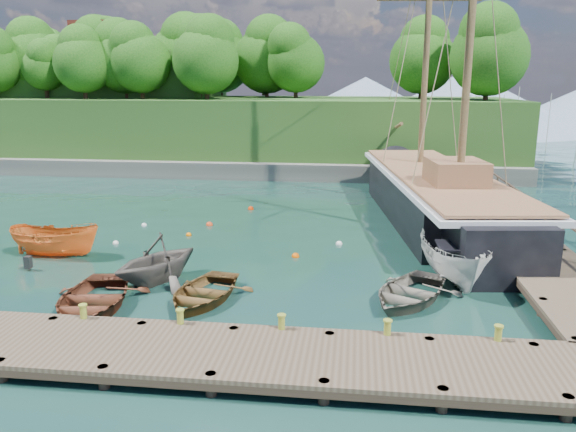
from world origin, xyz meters
name	(u,v)px	position (x,y,z in m)	size (l,w,h in m)	color
ground	(248,283)	(0.00, 0.00, 0.00)	(160.00, 160.00, 0.00)	#123426
dock_near	(274,357)	(2.00, -6.50, 0.43)	(20.00, 3.20, 1.10)	#493A2B
dock_east	(513,234)	(11.50, 7.00, 0.43)	(3.20, 24.00, 1.10)	#493A2B
bollard_0	(86,337)	(-4.00, -5.10, 0.00)	(0.26, 0.26, 0.45)	olive
bollard_1	(181,342)	(-1.00, -5.10, 0.00)	(0.26, 0.26, 0.45)	olive
bollard_2	(282,348)	(2.00, -5.10, 0.00)	(0.26, 0.26, 0.45)	olive
bollard_3	(386,354)	(5.00, -5.10, 0.00)	(0.26, 0.26, 0.45)	olive
bollard_4	(496,360)	(8.00, -5.10, 0.00)	(0.26, 0.26, 0.45)	olive
rowboat_0	(92,310)	(-4.74, -3.12, 0.00)	(3.32, 4.65, 0.96)	#562A19
rowboat_1	(158,281)	(-3.50, -0.20, 0.00)	(3.28, 3.80, 2.00)	#58514A
rowboat_2	(203,300)	(-1.24, -1.87, 0.00)	(2.86, 4.00, 0.83)	brown
rowboat_3	(408,300)	(5.96, -0.97, 0.00)	(3.01, 4.22, 0.87)	#655F54
motorboat_orange	(57,256)	(-9.06, 2.38, 0.00)	(1.56, 4.15, 1.60)	orange
cabin_boat_white	(452,281)	(7.81, 1.24, 0.00)	(1.91, 5.08, 1.96)	silver
schooner	(436,200)	(8.36, 10.99, 1.14)	(7.59, 27.91, 20.55)	black
mooring_buoy_0	(116,244)	(-7.25, 4.48, 0.00)	(0.28, 0.28, 0.28)	silver
mooring_buoy_1	(189,236)	(-4.22, 6.29, 0.00)	(0.28, 0.28, 0.28)	#E46B00
mooring_buoy_2	(295,257)	(1.45, 3.50, 0.00)	(0.34, 0.34, 0.34)	#F55800
mooring_buoy_3	(339,245)	(3.29, 5.64, 0.00)	(0.32, 0.32, 0.32)	silver
mooring_buoy_4	(209,225)	(-3.72, 8.41, 0.00)	(0.37, 0.37, 0.37)	red
mooring_buoy_5	(251,209)	(-2.24, 12.43, 0.00)	(0.35, 0.35, 0.35)	#F03301
mooring_buoy_6	(144,226)	(-7.17, 7.90, 0.00)	(0.28, 0.28, 0.28)	white
headland	(175,102)	(-12.88, 31.36, 5.54)	(51.00, 19.31, 12.90)	#474744
distant_ridge	(361,101)	(4.30, 70.00, 4.35)	(117.00, 40.00, 10.00)	#728CA5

